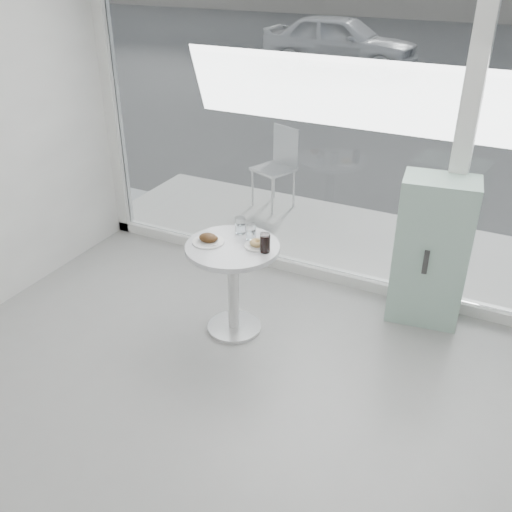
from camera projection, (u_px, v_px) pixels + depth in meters
The scene contains 12 objects.
storefront at pixel (361, 97), 4.48m from camera, with size 5.00×0.14×3.00m.
main_table at pixel (233, 270), 4.41m from camera, with size 0.72×0.72×0.77m.
patio_deck at pixel (363, 243), 5.95m from camera, with size 5.60×1.60×0.05m, color beige.
street at pixel (497, 59), 15.52m from camera, with size 40.00×24.00×0.00m, color #383838.
mint_cabinet at pixel (431, 251), 4.54m from camera, with size 0.61×0.45×1.23m.
patio_chair at pixel (278, 162), 6.51m from camera, with size 0.52×0.52×0.92m.
car_white at pixel (340, 42), 13.90m from camera, with size 1.53×3.81×1.30m, color silver.
plate_fritter at pixel (209, 239), 4.33m from camera, with size 0.24×0.24×0.07m.
plate_donut at pixel (257, 244), 4.27m from camera, with size 0.20×0.20×0.05m.
water_tumbler_a at pixel (240, 226), 4.46m from camera, with size 0.08×0.08×0.13m.
water_tumbler_b at pixel (251, 233), 4.36m from camera, with size 0.08×0.08×0.13m.
cola_glass at pixel (265, 243), 4.18m from camera, with size 0.08×0.08×0.15m.
Camera 1 is at (1.36, -1.42, 2.77)m, focal length 40.00 mm.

